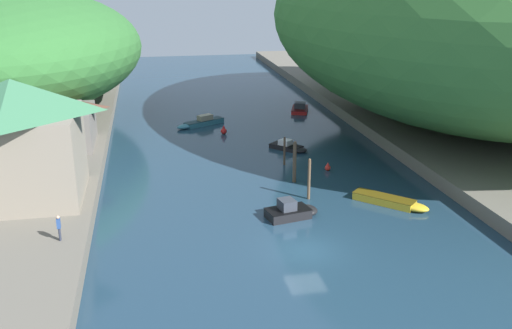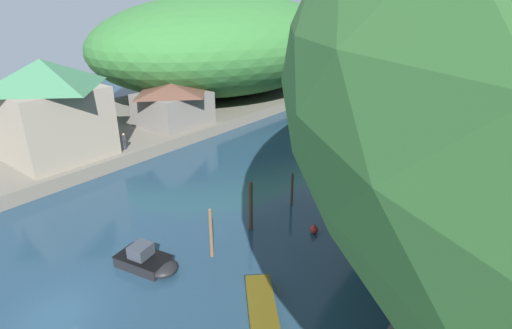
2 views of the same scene
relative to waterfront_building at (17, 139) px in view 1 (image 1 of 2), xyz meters
The scene contains 20 objects.
water_surface 28.35m from the waterfront_building, 46.17° to the left, with size 130.00×130.00×0.00m, color #1E384C.
left_bank 21.50m from the waterfront_building, 106.30° to the left, with size 22.00×120.00×1.22m.
right_bank 48.85m from the waterfront_building, 24.32° to the left, with size 22.00×120.00×1.22m.
hillside_left 32.90m from the waterfront_building, 102.24° to the left, with size 32.26×45.16×14.77m.
hillside_right 48.46m from the waterfront_building, 19.03° to the left, with size 43.34×60.68×23.12m.
waterfront_building is the anchor object (origin of this frame).
boathouse_shed 14.05m from the waterfront_building, 87.07° to the left, with size 7.38×7.85×4.86m.
right_bank_cottage 48.27m from the waterfront_building, 36.31° to the left, with size 6.40×6.52×4.93m.
boat_small_dinghy 28.78m from the waterfront_building, 56.81° to the left, with size 6.19×4.32×1.21m.
boat_yellow_tender 28.79m from the waterfront_building, ahead, with size 5.22×5.34×0.61m.
boat_navy_launch 41.63m from the waterfront_building, 44.70° to the left, with size 3.50×5.57×1.25m.
boat_open_rowboat 27.14m from the waterfront_building, 27.24° to the left, with size 3.93×4.15×0.98m.
boat_red_skiff 20.91m from the waterfront_building, 13.06° to the right, with size 4.27×2.55×1.48m.
mooring_post_second 22.26m from the waterfront_building, ahead, with size 0.24×0.24×3.44m.
mooring_post_middle 22.23m from the waterfront_building, ahead, with size 0.32×0.32×3.72m.
mooring_post_fourth 23.64m from the waterfront_building, 18.92° to the left, with size 0.20×0.20×2.79m.
channel_buoy_near 26.59m from the waterfront_building, 11.30° to the left, with size 0.54×0.54×0.81m.
channel_buoy_far 26.87m from the waterfront_building, 47.49° to the left, with size 0.70×0.70×1.05m.
person_on_quay 9.44m from the waterfront_building, 66.16° to the right, with size 0.23×0.39×1.69m.
person_by_boathouse 7.19m from the waterfront_building, 52.98° to the left, with size 0.27×0.40×1.69m.
Camera 1 is at (-9.69, -32.56, 17.37)m, focal length 40.00 mm.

